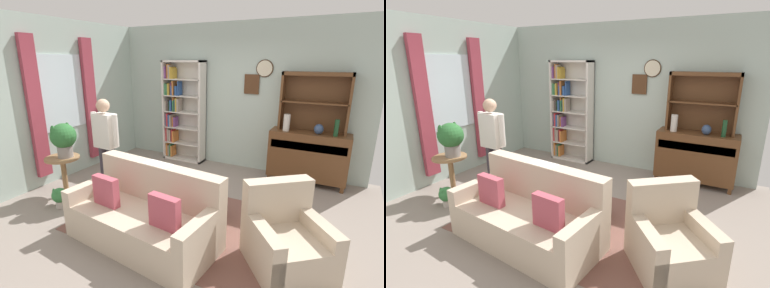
# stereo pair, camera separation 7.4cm
# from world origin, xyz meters

# --- Properties ---
(ground_plane) EXTENTS (5.40, 4.60, 0.02)m
(ground_plane) POSITION_xyz_m (0.00, 0.00, -0.01)
(ground_plane) COLOR gray
(wall_back) EXTENTS (5.00, 0.09, 2.80)m
(wall_back) POSITION_xyz_m (0.00, 2.13, 1.40)
(wall_back) COLOR #ADC1B7
(wall_back) RESTS_ON ground_plane
(wall_left) EXTENTS (0.16, 4.20, 2.80)m
(wall_left) POSITION_xyz_m (-2.52, 0.02, 1.40)
(wall_left) COLOR #ADC1B7
(wall_left) RESTS_ON ground_plane
(area_rug) EXTENTS (2.69, 1.90, 0.01)m
(area_rug) POSITION_xyz_m (0.20, -0.30, 0.00)
(area_rug) COLOR brown
(area_rug) RESTS_ON ground_plane
(bookshelf) EXTENTS (0.90, 0.30, 2.10)m
(bookshelf) POSITION_xyz_m (-1.10, 1.94, 1.05)
(bookshelf) COLOR silver
(bookshelf) RESTS_ON ground_plane
(sideboard) EXTENTS (1.30, 0.45, 0.92)m
(sideboard) POSITION_xyz_m (1.51, 1.86, 0.51)
(sideboard) COLOR brown
(sideboard) RESTS_ON ground_plane
(sideboard_hutch) EXTENTS (1.10, 0.26, 1.00)m
(sideboard_hutch) POSITION_xyz_m (1.51, 1.97, 1.56)
(sideboard_hutch) COLOR brown
(sideboard_hutch) RESTS_ON sideboard
(vase_tall) EXTENTS (0.11, 0.11, 0.29)m
(vase_tall) POSITION_xyz_m (1.12, 1.78, 1.07)
(vase_tall) COLOR beige
(vase_tall) RESTS_ON sideboard
(vase_round) EXTENTS (0.15, 0.15, 0.17)m
(vase_round) POSITION_xyz_m (1.64, 1.79, 1.01)
(vase_round) COLOR #33476B
(vase_round) RESTS_ON sideboard
(bottle_wine) EXTENTS (0.07, 0.07, 0.28)m
(bottle_wine) POSITION_xyz_m (1.90, 1.77, 1.06)
(bottle_wine) COLOR #194223
(bottle_wine) RESTS_ON sideboard
(couch_floral) EXTENTS (1.88, 1.03, 0.90)m
(couch_floral) POSITION_xyz_m (0.03, -0.87, 0.31)
(couch_floral) COLOR beige
(couch_floral) RESTS_ON ground_plane
(armchair_floral) EXTENTS (1.07, 1.08, 0.88)m
(armchair_floral) POSITION_xyz_m (1.61, -0.55, 0.29)
(armchair_floral) COLOR beige
(armchair_floral) RESTS_ON ground_plane
(plant_stand) EXTENTS (0.52, 0.52, 0.65)m
(plant_stand) POSITION_xyz_m (-1.83, -0.49, 0.40)
(plant_stand) COLOR #997047
(plant_stand) RESTS_ON ground_plane
(potted_plant_large) EXTENTS (0.39, 0.39, 0.54)m
(potted_plant_large) POSITION_xyz_m (-1.79, -0.47, 0.97)
(potted_plant_large) COLOR gray
(potted_plant_large) RESTS_ON plant_stand
(potted_plant_small) EXTENTS (0.22, 0.22, 0.30)m
(potted_plant_small) POSITION_xyz_m (-1.58, -0.82, 0.18)
(potted_plant_small) COLOR beige
(potted_plant_small) RESTS_ON ground_plane
(person_reading) EXTENTS (0.52, 0.21, 1.56)m
(person_reading) POSITION_xyz_m (-1.20, -0.17, 0.91)
(person_reading) COLOR #38333D
(person_reading) RESTS_ON ground_plane
(coffee_table) EXTENTS (0.80, 0.50, 0.42)m
(coffee_table) POSITION_xyz_m (0.25, -0.07, 0.35)
(coffee_table) COLOR brown
(coffee_table) RESTS_ON ground_plane
(book_stack) EXTENTS (0.16, 0.14, 0.08)m
(book_stack) POSITION_xyz_m (0.35, -0.04, 0.46)
(book_stack) COLOR #3F3833
(book_stack) RESTS_ON coffee_table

